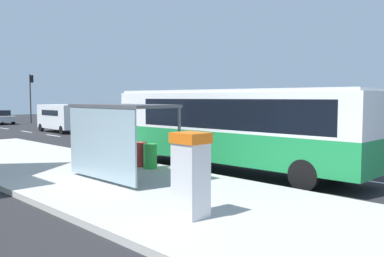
% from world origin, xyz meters
% --- Properties ---
extents(ground_plane, '(56.00, 92.00, 0.04)m').
position_xyz_m(ground_plane, '(0.00, 14.00, -0.02)').
color(ground_plane, '#262628').
extents(sidewalk_platform, '(6.20, 30.00, 0.18)m').
position_xyz_m(sidewalk_platform, '(-6.40, 2.00, 0.09)').
color(sidewalk_platform, beige).
rests_on(sidewalk_platform, ground).
extents(lane_stripe_seg_1, '(0.16, 2.20, 0.01)m').
position_xyz_m(lane_stripe_seg_1, '(0.25, -1.00, 0.01)').
color(lane_stripe_seg_1, silver).
rests_on(lane_stripe_seg_1, ground).
extents(lane_stripe_seg_2, '(0.16, 2.20, 0.01)m').
position_xyz_m(lane_stripe_seg_2, '(0.25, 4.00, 0.01)').
color(lane_stripe_seg_2, silver).
rests_on(lane_stripe_seg_2, ground).
extents(lane_stripe_seg_3, '(0.16, 2.20, 0.01)m').
position_xyz_m(lane_stripe_seg_3, '(0.25, 9.00, 0.01)').
color(lane_stripe_seg_3, silver).
rests_on(lane_stripe_seg_3, ground).
extents(lane_stripe_seg_4, '(0.16, 2.20, 0.01)m').
position_xyz_m(lane_stripe_seg_4, '(0.25, 14.00, 0.01)').
color(lane_stripe_seg_4, silver).
rests_on(lane_stripe_seg_4, ground).
extents(lane_stripe_seg_5, '(0.16, 2.20, 0.01)m').
position_xyz_m(lane_stripe_seg_5, '(0.25, 19.00, 0.01)').
color(lane_stripe_seg_5, silver).
rests_on(lane_stripe_seg_5, ground).
extents(lane_stripe_seg_6, '(0.16, 2.20, 0.01)m').
position_xyz_m(lane_stripe_seg_6, '(0.25, 24.00, 0.01)').
color(lane_stripe_seg_6, silver).
rests_on(lane_stripe_seg_6, ground).
extents(lane_stripe_seg_7, '(0.16, 2.20, 0.01)m').
position_xyz_m(lane_stripe_seg_7, '(0.25, 29.00, 0.01)').
color(lane_stripe_seg_7, silver).
rests_on(lane_stripe_seg_7, ground).
extents(bus, '(2.86, 11.08, 3.21)m').
position_xyz_m(bus, '(-1.71, -0.44, 1.84)').
color(bus, '#1E8C47').
rests_on(bus, ground).
extents(white_van, '(2.15, 5.26, 2.30)m').
position_xyz_m(white_van, '(2.20, 21.51, 1.34)').
color(white_van, white).
rests_on(white_van, ground).
extents(sedan_near, '(1.91, 4.43, 1.52)m').
position_xyz_m(sedan_near, '(2.30, 36.01, 0.79)').
color(sedan_near, '#B7B7BC').
rests_on(sedan_near, ground).
extents(ticket_machine, '(0.66, 0.76, 1.94)m').
position_xyz_m(ticket_machine, '(-7.59, -4.17, 1.17)').
color(ticket_machine, silver).
rests_on(ticket_machine, sidewalk_platform).
extents(recycling_bin_green, '(0.52, 0.52, 0.95)m').
position_xyz_m(recycling_bin_green, '(-4.20, 1.57, 0.66)').
color(recycling_bin_green, green).
rests_on(recycling_bin_green, sidewalk_platform).
extents(recycling_bin_red, '(0.52, 0.52, 0.95)m').
position_xyz_m(recycling_bin_red, '(-4.20, 2.27, 0.66)').
color(recycling_bin_red, red).
rests_on(recycling_bin_red, sidewalk_platform).
extents(recycling_bin_blue, '(0.52, 0.52, 0.95)m').
position_xyz_m(recycling_bin_blue, '(-4.20, 2.97, 0.66)').
color(recycling_bin_blue, blue).
rests_on(recycling_bin_blue, sidewalk_platform).
extents(recycling_bin_yellow, '(0.52, 0.52, 0.95)m').
position_xyz_m(recycling_bin_yellow, '(-4.20, 3.67, 0.66)').
color(recycling_bin_yellow, yellow).
rests_on(recycling_bin_yellow, sidewalk_platform).
extents(traffic_light_near_side, '(0.49, 0.28, 5.50)m').
position_xyz_m(traffic_light_near_side, '(5.49, 35.16, 3.62)').
color(traffic_light_near_side, '#2D2D2D').
rests_on(traffic_light_near_side, ground).
extents(bus_shelter, '(1.80, 4.00, 2.50)m').
position_xyz_m(bus_shelter, '(-6.41, 0.67, 2.10)').
color(bus_shelter, '#4C4C51').
rests_on(bus_shelter, sidewalk_platform).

